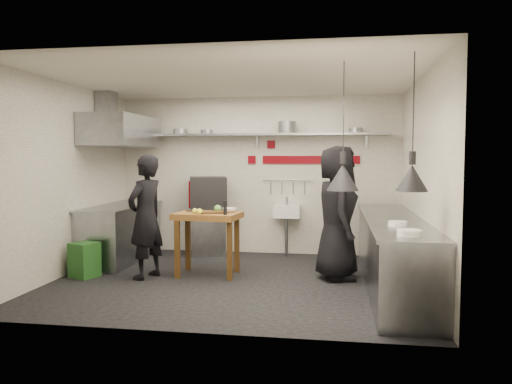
# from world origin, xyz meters

# --- Properties ---
(floor) EXTENTS (5.00, 5.00, 0.00)m
(floor) POSITION_xyz_m (0.00, 0.00, 0.00)
(floor) COLOR black
(floor) RESTS_ON ground
(ceiling) EXTENTS (5.00, 5.00, 0.00)m
(ceiling) POSITION_xyz_m (0.00, 0.00, 2.80)
(ceiling) COLOR silver
(ceiling) RESTS_ON floor
(wall_back) EXTENTS (5.00, 0.04, 2.80)m
(wall_back) POSITION_xyz_m (0.00, 2.10, 1.40)
(wall_back) COLOR silver
(wall_back) RESTS_ON floor
(wall_front) EXTENTS (5.00, 0.04, 2.80)m
(wall_front) POSITION_xyz_m (0.00, -2.10, 1.40)
(wall_front) COLOR silver
(wall_front) RESTS_ON floor
(wall_left) EXTENTS (0.04, 4.20, 2.80)m
(wall_left) POSITION_xyz_m (-2.50, 0.00, 1.40)
(wall_left) COLOR silver
(wall_left) RESTS_ON floor
(wall_right) EXTENTS (0.04, 4.20, 2.80)m
(wall_right) POSITION_xyz_m (2.50, 0.00, 1.40)
(wall_right) COLOR silver
(wall_right) RESTS_ON floor
(red_band_horiz) EXTENTS (1.70, 0.02, 0.14)m
(red_band_horiz) POSITION_xyz_m (0.95, 2.08, 1.68)
(red_band_horiz) COLOR #6A010A
(red_band_horiz) RESTS_ON wall_back
(red_band_vert) EXTENTS (0.14, 0.02, 1.10)m
(red_band_vert) POSITION_xyz_m (1.55, 2.08, 1.20)
(red_band_vert) COLOR #6A010A
(red_band_vert) RESTS_ON wall_back
(red_tile_a) EXTENTS (0.14, 0.02, 0.14)m
(red_tile_a) POSITION_xyz_m (0.25, 2.08, 1.95)
(red_tile_a) COLOR #6A010A
(red_tile_a) RESTS_ON wall_back
(red_tile_b) EXTENTS (0.14, 0.02, 0.14)m
(red_tile_b) POSITION_xyz_m (-0.10, 2.08, 1.68)
(red_tile_b) COLOR #6A010A
(red_tile_b) RESTS_ON wall_back
(back_shelf) EXTENTS (4.60, 0.34, 0.04)m
(back_shelf) POSITION_xyz_m (0.00, 1.92, 2.12)
(back_shelf) COLOR slate
(back_shelf) RESTS_ON wall_back
(shelf_bracket_left) EXTENTS (0.04, 0.06, 0.24)m
(shelf_bracket_left) POSITION_xyz_m (-1.90, 2.07, 2.02)
(shelf_bracket_left) COLOR slate
(shelf_bracket_left) RESTS_ON wall_back
(shelf_bracket_mid) EXTENTS (0.04, 0.06, 0.24)m
(shelf_bracket_mid) POSITION_xyz_m (0.00, 2.07, 2.02)
(shelf_bracket_mid) COLOR slate
(shelf_bracket_mid) RESTS_ON wall_back
(shelf_bracket_right) EXTENTS (0.04, 0.06, 0.24)m
(shelf_bracket_right) POSITION_xyz_m (1.90, 2.07, 2.02)
(shelf_bracket_right) COLOR slate
(shelf_bracket_right) RESTS_ON wall_back
(pan_far_left) EXTENTS (0.33, 0.33, 0.09)m
(pan_far_left) POSITION_xyz_m (-1.37, 1.92, 2.19)
(pan_far_left) COLOR slate
(pan_far_left) RESTS_ON back_shelf
(pan_mid_left) EXTENTS (0.25, 0.25, 0.07)m
(pan_mid_left) POSITION_xyz_m (-0.88, 1.92, 2.18)
(pan_mid_left) COLOR slate
(pan_mid_left) RESTS_ON back_shelf
(stock_pot) EXTENTS (0.40, 0.40, 0.20)m
(stock_pot) POSITION_xyz_m (0.55, 1.92, 2.24)
(stock_pot) COLOR slate
(stock_pot) RESTS_ON back_shelf
(pan_right) EXTENTS (0.29, 0.29, 0.08)m
(pan_right) POSITION_xyz_m (1.72, 1.92, 2.18)
(pan_right) COLOR slate
(pan_right) RESTS_ON back_shelf
(oven_stand) EXTENTS (0.72, 0.69, 0.80)m
(oven_stand) POSITION_xyz_m (-0.83, 1.77, 0.40)
(oven_stand) COLOR slate
(oven_stand) RESTS_ON floor
(combi_oven) EXTENTS (0.77, 0.74, 0.58)m
(combi_oven) POSITION_xyz_m (-0.82, 1.74, 1.09)
(combi_oven) COLOR black
(combi_oven) RESTS_ON oven_stand
(oven_door) EXTENTS (0.50, 0.18, 0.46)m
(oven_door) POSITION_xyz_m (-0.84, 1.51, 1.09)
(oven_door) COLOR #6A010A
(oven_door) RESTS_ON combi_oven
(oven_glass) EXTENTS (0.38, 0.13, 0.34)m
(oven_glass) POSITION_xyz_m (-0.84, 1.51, 1.09)
(oven_glass) COLOR black
(oven_glass) RESTS_ON oven_door
(hand_sink) EXTENTS (0.46, 0.34, 0.22)m
(hand_sink) POSITION_xyz_m (0.55, 1.92, 0.78)
(hand_sink) COLOR white
(hand_sink) RESTS_ON wall_back
(sink_tap) EXTENTS (0.03, 0.03, 0.14)m
(sink_tap) POSITION_xyz_m (0.55, 1.92, 0.96)
(sink_tap) COLOR slate
(sink_tap) RESTS_ON hand_sink
(sink_drain) EXTENTS (0.06, 0.06, 0.66)m
(sink_drain) POSITION_xyz_m (0.55, 1.88, 0.34)
(sink_drain) COLOR slate
(sink_drain) RESTS_ON floor
(utensil_rail) EXTENTS (0.90, 0.02, 0.02)m
(utensil_rail) POSITION_xyz_m (0.55, 2.06, 1.32)
(utensil_rail) COLOR slate
(utensil_rail) RESTS_ON wall_back
(counter_right) EXTENTS (0.70, 3.80, 0.90)m
(counter_right) POSITION_xyz_m (2.15, 0.00, 0.45)
(counter_right) COLOR slate
(counter_right) RESTS_ON floor
(counter_right_top) EXTENTS (0.76, 3.90, 0.03)m
(counter_right_top) POSITION_xyz_m (2.15, 0.00, 0.92)
(counter_right_top) COLOR slate
(counter_right_top) RESTS_ON counter_right
(plate_stack) EXTENTS (0.28, 0.28, 0.07)m
(plate_stack) POSITION_xyz_m (2.12, -1.58, 0.96)
(plate_stack) COLOR white
(plate_stack) RESTS_ON counter_right_top
(small_bowl_right) EXTENTS (0.24, 0.24, 0.05)m
(small_bowl_right) POSITION_xyz_m (2.10, -0.79, 0.96)
(small_bowl_right) COLOR white
(small_bowl_right) RESTS_ON counter_right_top
(counter_left) EXTENTS (0.70, 1.90, 0.90)m
(counter_left) POSITION_xyz_m (-2.15, 1.05, 0.45)
(counter_left) COLOR slate
(counter_left) RESTS_ON floor
(counter_left_top) EXTENTS (0.76, 2.00, 0.03)m
(counter_left_top) POSITION_xyz_m (-2.15, 1.05, 0.92)
(counter_left_top) COLOR slate
(counter_left_top) RESTS_ON counter_left
(extractor_hood) EXTENTS (0.78, 1.60, 0.50)m
(extractor_hood) POSITION_xyz_m (-2.10, 1.05, 2.15)
(extractor_hood) COLOR slate
(extractor_hood) RESTS_ON ceiling
(hood_duct) EXTENTS (0.28, 0.28, 0.50)m
(hood_duct) POSITION_xyz_m (-2.35, 1.05, 2.55)
(hood_duct) COLOR slate
(hood_duct) RESTS_ON ceiling
(green_bin) EXTENTS (0.43, 0.43, 0.50)m
(green_bin) POSITION_xyz_m (-2.17, -0.13, 0.25)
(green_bin) COLOR #1E511C
(green_bin) RESTS_ON floor
(prep_table) EXTENTS (0.98, 0.73, 0.92)m
(prep_table) POSITION_xyz_m (-0.45, 0.27, 0.46)
(prep_table) COLOR brown
(prep_table) RESTS_ON floor
(cutting_board) EXTENTS (0.45, 0.40, 0.02)m
(cutting_board) POSITION_xyz_m (-0.35, 0.24, 0.93)
(cutting_board) COLOR #462C11
(cutting_board) RESTS_ON prep_table
(pepper_mill) EXTENTS (0.06, 0.06, 0.20)m
(pepper_mill) POSITION_xyz_m (-0.14, 0.05, 1.02)
(pepper_mill) COLOR black
(pepper_mill) RESTS_ON prep_table
(lemon_a) EXTENTS (0.08, 0.08, 0.07)m
(lemon_a) POSITION_xyz_m (-0.60, 0.13, 0.96)
(lemon_a) COLOR yellow
(lemon_a) RESTS_ON prep_table
(lemon_b) EXTENTS (0.09, 0.09, 0.08)m
(lemon_b) POSITION_xyz_m (-0.52, 0.07, 0.96)
(lemon_b) COLOR yellow
(lemon_b) RESTS_ON prep_table
(veg_ball) EXTENTS (0.14, 0.14, 0.11)m
(veg_ball) POSITION_xyz_m (-0.32, 0.36, 0.97)
(veg_ball) COLOR #609B3F
(veg_ball) RESTS_ON prep_table
(steel_tray) EXTENTS (0.23, 0.20, 0.03)m
(steel_tray) POSITION_xyz_m (-0.68, 0.35, 0.94)
(steel_tray) COLOR slate
(steel_tray) RESTS_ON prep_table
(bowl) EXTENTS (0.24, 0.24, 0.06)m
(bowl) POSITION_xyz_m (-0.15, 0.38, 0.95)
(bowl) COLOR white
(bowl) RESTS_ON prep_table
(heat_lamp_near) EXTENTS (0.48, 0.48, 1.45)m
(heat_lamp_near) POSITION_xyz_m (1.46, -1.00, 2.07)
(heat_lamp_near) COLOR black
(heat_lamp_near) RESTS_ON ceiling
(heat_lamp_far) EXTENTS (0.40, 0.40, 1.43)m
(heat_lamp_far) POSITION_xyz_m (2.16, -1.39, 2.09)
(heat_lamp_far) COLOR black
(heat_lamp_far) RESTS_ON ceiling
(chef_left) EXTENTS (0.62, 0.75, 1.76)m
(chef_left) POSITION_xyz_m (-1.27, -0.04, 0.88)
(chef_left) COLOR black
(chef_left) RESTS_ON floor
(chef_right) EXTENTS (0.74, 1.01, 1.89)m
(chef_right) POSITION_xyz_m (1.41, 0.35, 0.94)
(chef_right) COLOR black
(chef_right) RESTS_ON floor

